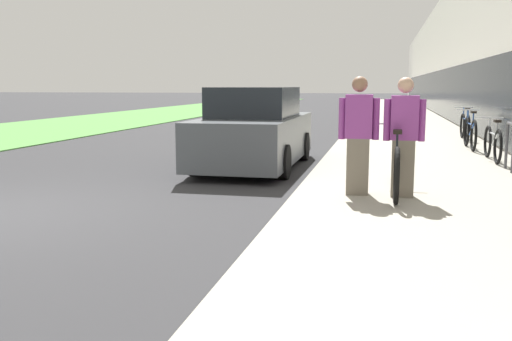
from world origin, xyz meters
The scene contains 10 objects.
sidewalk_slab centered at (5.66, 21.00, 0.06)m, with size 3.87×70.00×0.12m.
lawn_strip centered at (-7.37, 25.00, 0.01)m, with size 6.50×70.00×0.03m.
tandem_bicycle centered at (5.10, 2.20, 0.51)m, with size 0.52×2.47×0.92m.
person_rider centered at (5.19, 1.90, 0.92)m, with size 0.54×0.21×1.59m.
person_bystander centered at (4.59, 1.93, 0.92)m, with size 0.54×0.21×1.60m.
bike_rack_hoop centered at (7.09, 4.71, 0.63)m, with size 0.05×0.60×0.84m.
cruiser_bike_nearest centered at (7.04, 6.08, 0.47)m, with size 0.52×1.76×0.84m.
cruiser_bike_middle centered at (6.92, 8.26, 0.50)m, with size 0.52×1.86×0.91m.
cruiser_bike_farthest centered at (7.12, 10.66, 0.49)m, with size 0.52×1.75×0.88m.
parked_sedan_curbside centered at (2.47, 4.93, 0.71)m, with size 1.77×4.23×1.56m.
Camera 1 is at (4.91, -5.90, 1.60)m, focal length 40.00 mm.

